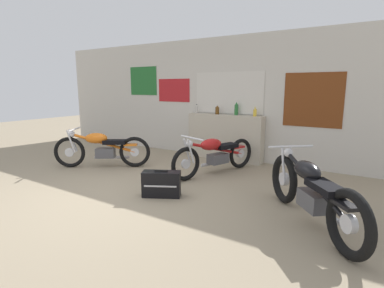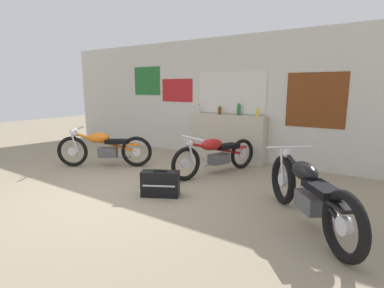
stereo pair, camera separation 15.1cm
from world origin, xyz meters
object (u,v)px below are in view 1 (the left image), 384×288
object	(u,v)px
bottle_right_center	(255,112)
motorcycle_red	(215,154)
bottle_left_center	(217,110)
bottle_leftmost	(197,109)
motorcycle_orange	(102,148)
hard_case_black	(161,184)
bottle_center	(236,109)
motorcycle_black	(311,192)

from	to	relation	value
bottle_right_center	motorcycle_red	size ratio (longest dim) A/B	0.10
bottle_left_center	bottle_right_center	xyz separation A→B (m)	(0.91, 0.01, -0.01)
bottle_leftmost	motorcycle_red	bearing A→B (deg)	-45.70
bottle_leftmost	bottle_left_center	xyz separation A→B (m)	(0.57, -0.02, 0.00)
bottle_leftmost	bottle_right_center	world-z (taller)	bottle_leftmost
motorcycle_red	bottle_leftmost	bearing A→B (deg)	134.30
motorcycle_orange	motorcycle_red	bearing A→B (deg)	20.67
bottle_leftmost	bottle_right_center	bearing A→B (deg)	-0.51
bottle_leftmost	hard_case_black	distance (m)	3.06
bottle_center	bottle_right_center	bearing A→B (deg)	-5.63
motorcycle_orange	bottle_center	bearing A→B (deg)	44.31
bottle_right_center	motorcycle_orange	bearing A→B (deg)	-141.89
bottle_center	hard_case_black	xyz separation A→B (m)	(0.02, -2.75, -0.99)
bottle_leftmost	motorcycle_orange	bearing A→B (deg)	-118.04
bottle_center	hard_case_black	bearing A→B (deg)	-89.66
bottle_right_center	bottle_left_center	bearing A→B (deg)	-179.55
bottle_right_center	motorcycle_red	world-z (taller)	bottle_right_center
motorcycle_orange	bottle_left_center	bearing A→B (deg)	50.54
bottle_leftmost	bottle_center	distance (m)	1.03
bottle_leftmost	bottle_center	world-z (taller)	bottle_center
motorcycle_orange	hard_case_black	xyz separation A→B (m)	(2.13, -0.69, -0.21)
bottle_center	motorcycle_red	size ratio (longest dim) A/B	0.16
bottle_leftmost	motorcycle_orange	world-z (taller)	bottle_leftmost
motorcycle_orange	motorcycle_red	distance (m)	2.39
bottle_right_center	hard_case_black	distance (m)	2.90
bottle_right_center	motorcycle_orange	size ratio (longest dim) A/B	0.12
bottle_left_center	bottle_leftmost	bearing A→B (deg)	177.97
motorcycle_black	hard_case_black	size ratio (longest dim) A/B	2.79
bottle_left_center	hard_case_black	distance (m)	2.90
bottle_leftmost	motorcycle_orange	xyz separation A→B (m)	(-1.08, -2.03, -0.74)
bottle_center	motorcycle_orange	distance (m)	3.05
bottle_right_center	hard_case_black	world-z (taller)	bottle_right_center
motorcycle_black	hard_case_black	world-z (taller)	motorcycle_black
motorcycle_orange	bottle_leftmost	bearing A→B (deg)	61.96
bottle_leftmost	motorcycle_orange	distance (m)	2.41
hard_case_black	motorcycle_black	bearing A→B (deg)	5.92
bottle_left_center	motorcycle_orange	world-z (taller)	bottle_left_center
motorcycle_orange	motorcycle_black	size ratio (longest dim) A/B	0.99
hard_case_black	motorcycle_red	bearing A→B (deg)	85.94
bottle_leftmost	hard_case_black	bearing A→B (deg)	-68.97
hard_case_black	bottle_right_center	bearing A→B (deg)	80.74
bottle_left_center	motorcycle_black	distance (m)	3.67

